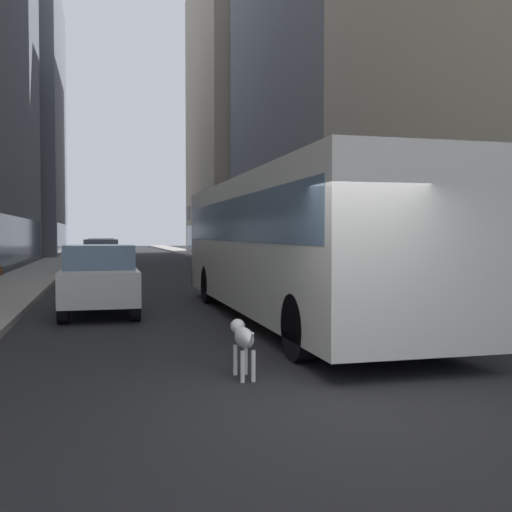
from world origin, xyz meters
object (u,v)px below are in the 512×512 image
(transit_bus, at_px, (288,238))
(car_red_coupe, at_px, (101,255))
(dalmatian_dog, at_px, (243,338))
(car_yellow_taxi, at_px, (101,251))
(car_white_van, at_px, (100,279))

(transit_bus, xyz_separation_m, car_red_coupe, (-4.00, 19.53, -0.96))
(transit_bus, xyz_separation_m, dalmatian_dog, (-2.17, -4.90, -1.26))
(car_yellow_taxi, bearing_deg, dalmatian_dog, -86.73)
(transit_bus, distance_m, car_yellow_taxi, 27.50)
(transit_bus, height_order, car_yellow_taxi, transit_bus)
(car_white_van, bearing_deg, transit_bus, -27.62)
(car_yellow_taxi, relative_size, dalmatian_dog, 4.96)
(car_red_coupe, bearing_deg, dalmatian_dog, -85.71)
(car_yellow_taxi, bearing_deg, transit_bus, -81.63)
(transit_bus, bearing_deg, car_yellow_taxi, 98.37)
(transit_bus, distance_m, car_white_van, 4.62)
(car_red_coupe, relative_size, car_yellow_taxi, 0.85)
(car_white_van, bearing_deg, dalmatian_dog, -75.31)
(car_red_coupe, distance_m, dalmatian_dog, 24.50)
(transit_bus, bearing_deg, car_white_van, 152.38)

